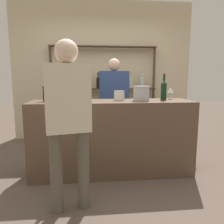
{
  "coord_description": "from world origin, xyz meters",
  "views": [
    {
      "loc": [
        -0.28,
        -2.78,
        1.27
      ],
      "look_at": [
        0.0,
        0.0,
        0.82
      ],
      "focal_mm": 35.0,
      "sensor_mm": 36.0,
      "label": 1
    }
  ],
  "objects_px": {
    "counter_bottle_2": "(76,90)",
    "wine_glass": "(170,90)",
    "ice_bucket": "(141,93)",
    "counter_bottle_0": "(164,90)",
    "server_behind_counter": "(114,98)",
    "cork_jar": "(119,96)",
    "counter_bottle_1": "(46,92)",
    "customer_left": "(68,113)"
  },
  "relations": [
    {
      "from": "counter_bottle_2",
      "to": "ice_bucket",
      "type": "relative_size",
      "value": 1.64
    },
    {
      "from": "counter_bottle_1",
      "to": "customer_left",
      "type": "xyz_separation_m",
      "value": [
        0.35,
        -0.84,
        -0.14
      ]
    },
    {
      "from": "customer_left",
      "to": "counter_bottle_1",
      "type": "bearing_deg",
      "value": 9.9
    },
    {
      "from": "server_behind_counter",
      "to": "wine_glass",
      "type": "bearing_deg",
      "value": 35.87
    },
    {
      "from": "counter_bottle_0",
      "to": "ice_bucket",
      "type": "bearing_deg",
      "value": -169.81
    },
    {
      "from": "counter_bottle_0",
      "to": "server_behind_counter",
      "type": "height_order",
      "value": "server_behind_counter"
    },
    {
      "from": "counter_bottle_0",
      "to": "server_behind_counter",
      "type": "bearing_deg",
      "value": 123.11
    },
    {
      "from": "ice_bucket",
      "to": "cork_jar",
      "type": "height_order",
      "value": "ice_bucket"
    },
    {
      "from": "counter_bottle_2",
      "to": "server_behind_counter",
      "type": "xyz_separation_m",
      "value": [
        0.58,
        1.04,
        -0.2
      ]
    },
    {
      "from": "ice_bucket",
      "to": "server_behind_counter",
      "type": "xyz_separation_m",
      "value": [
        -0.25,
        0.93,
        -0.15
      ]
    },
    {
      "from": "ice_bucket",
      "to": "server_behind_counter",
      "type": "bearing_deg",
      "value": 105.28
    },
    {
      "from": "customer_left",
      "to": "cork_jar",
      "type": "bearing_deg",
      "value": -47.25
    },
    {
      "from": "counter_bottle_2",
      "to": "cork_jar",
      "type": "distance_m",
      "value": 0.58
    },
    {
      "from": "wine_glass",
      "to": "ice_bucket",
      "type": "bearing_deg",
      "value": -162.22
    },
    {
      "from": "counter_bottle_2",
      "to": "cork_jar",
      "type": "height_order",
      "value": "counter_bottle_2"
    },
    {
      "from": "counter_bottle_1",
      "to": "ice_bucket",
      "type": "bearing_deg",
      "value": -2.21
    },
    {
      "from": "counter_bottle_1",
      "to": "customer_left",
      "type": "height_order",
      "value": "customer_left"
    },
    {
      "from": "cork_jar",
      "to": "counter_bottle_0",
      "type": "bearing_deg",
      "value": 0.26
    },
    {
      "from": "counter_bottle_1",
      "to": "counter_bottle_2",
      "type": "distance_m",
      "value": 0.41
    },
    {
      "from": "wine_glass",
      "to": "cork_jar",
      "type": "height_order",
      "value": "wine_glass"
    },
    {
      "from": "counter_bottle_2",
      "to": "wine_glass",
      "type": "bearing_deg",
      "value": 10.97
    },
    {
      "from": "customer_left",
      "to": "server_behind_counter",
      "type": "bearing_deg",
      "value": -32.28
    },
    {
      "from": "counter_bottle_2",
      "to": "wine_glass",
      "type": "xyz_separation_m",
      "value": [
        1.28,
        0.25,
        -0.02
      ]
    },
    {
      "from": "counter_bottle_0",
      "to": "counter_bottle_2",
      "type": "bearing_deg",
      "value": -171.95
    },
    {
      "from": "counter_bottle_2",
      "to": "server_behind_counter",
      "type": "height_order",
      "value": "server_behind_counter"
    },
    {
      "from": "ice_bucket",
      "to": "cork_jar",
      "type": "relative_size",
      "value": 1.6
    },
    {
      "from": "counter_bottle_0",
      "to": "customer_left",
      "type": "relative_size",
      "value": 0.22
    },
    {
      "from": "counter_bottle_2",
      "to": "customer_left",
      "type": "height_order",
      "value": "customer_left"
    },
    {
      "from": "counter_bottle_0",
      "to": "counter_bottle_1",
      "type": "relative_size",
      "value": 1.11
    },
    {
      "from": "wine_glass",
      "to": "server_behind_counter",
      "type": "distance_m",
      "value": 1.07
    },
    {
      "from": "counter_bottle_2",
      "to": "server_behind_counter",
      "type": "bearing_deg",
      "value": 60.74
    },
    {
      "from": "counter_bottle_0",
      "to": "counter_bottle_2",
      "type": "xyz_separation_m",
      "value": [
        -1.15,
        -0.16,
        0.01
      ]
    },
    {
      "from": "counter_bottle_0",
      "to": "counter_bottle_1",
      "type": "bearing_deg",
      "value": -179.63
    },
    {
      "from": "counter_bottle_0",
      "to": "ice_bucket",
      "type": "height_order",
      "value": "counter_bottle_0"
    },
    {
      "from": "wine_glass",
      "to": "ice_bucket",
      "type": "distance_m",
      "value": 0.46
    },
    {
      "from": "cork_jar",
      "to": "customer_left",
      "type": "distance_m",
      "value": 1.03
    },
    {
      "from": "counter_bottle_1",
      "to": "wine_glass",
      "type": "relative_size",
      "value": 1.93
    },
    {
      "from": "cork_jar",
      "to": "server_behind_counter",
      "type": "height_order",
      "value": "server_behind_counter"
    },
    {
      "from": "customer_left",
      "to": "server_behind_counter",
      "type": "distance_m",
      "value": 1.83
    },
    {
      "from": "wine_glass",
      "to": "counter_bottle_2",
      "type": "bearing_deg",
      "value": -169.03
    },
    {
      "from": "counter_bottle_1",
      "to": "wine_glass",
      "type": "bearing_deg",
      "value": 3.26
    },
    {
      "from": "counter_bottle_2",
      "to": "wine_glass",
      "type": "distance_m",
      "value": 1.3
    }
  ]
}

